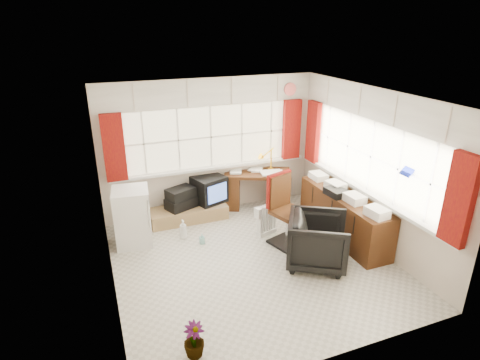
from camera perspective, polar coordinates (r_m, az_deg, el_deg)
The scene contains 20 objects.
ground at distance 6.20m, azimuth 1.80°, elevation -11.64°, with size 4.00×4.00×0.00m, color beige.
room_walls at distance 5.52m, azimuth 1.99°, elevation 1.47°, with size 4.00×4.00×4.00m.
window_back at distance 7.43m, azimuth -3.96°, elevation 2.31°, with size 3.70×0.12×3.60m.
window_right at distance 6.68m, azimuth 17.44°, elevation -0.96°, with size 0.12×3.70×3.60m.
curtains at distance 6.70m, azimuth 6.17°, elevation 4.66°, with size 3.83×3.83×1.15m.
overhead_cabinets at distance 6.59m, azimuth 6.66°, elevation 11.46°, with size 3.98×3.98×0.48m.
desk at distance 7.78m, azimuth 2.47°, elevation -1.03°, with size 1.40×1.07×0.76m.
desk_lamp at distance 7.68m, azimuth 4.46°, elevation 3.66°, with size 0.16×0.13×0.45m.
task_chair at distance 6.50m, azimuth 6.12°, elevation -3.78°, with size 0.62×0.64×1.18m.
office_chair at distance 6.08m, azimuth 10.99°, elevation -8.48°, with size 0.84×0.86×0.78m, color black.
radiator at distance 6.87m, azimuth 3.76°, elevation -6.00°, with size 0.38×0.24×0.54m.
credenza at distance 6.93m, azimuth 14.52°, elevation -4.85°, with size 0.50×2.00×0.85m.
file_tray at distance 6.72m, azimuth 13.51°, elevation -1.68°, with size 0.27×0.35×0.12m, color black.
tv_bench at distance 7.42m, azimuth -7.34°, elevation -4.75°, with size 1.40×0.50×0.25m, color #9C824E.
crt_tv at distance 7.47m, azimuth -4.41°, elevation -1.30°, with size 0.68×0.65×0.49m.
hifi_stack at distance 7.29m, azimuth -8.39°, elevation -2.61°, with size 0.62×0.52×0.38m.
mini_fridge at distance 6.70m, azimuth -15.03°, elevation -5.06°, with size 0.62×0.63×0.95m.
spray_bottle_a at distance 6.82m, azimuth -8.09°, elevation -6.92°, with size 0.13×0.13×0.33m, color silver.
spray_bottle_b at distance 6.66m, azimuth -5.43°, elevation -8.32°, with size 0.08×0.08×0.17m, color #85C7C1.
flower_vase at distance 4.68m, azimuth -6.57°, elevation -21.70°, with size 0.23×0.23×0.41m, color black.
Camera 1 is at (-2.05, -4.75, 3.42)m, focal length 30.00 mm.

